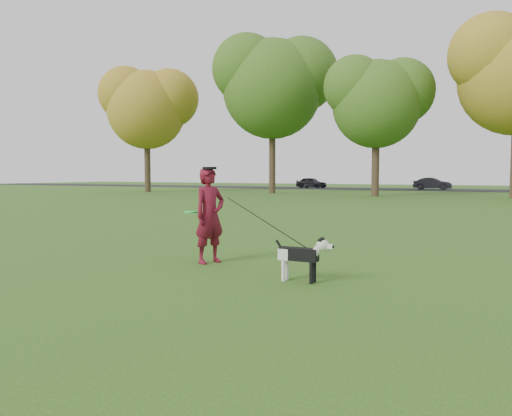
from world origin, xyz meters
The scene contains 8 objects.
ground centered at (0.00, 0.00, 0.00)m, with size 120.00×120.00×0.00m, color #285116.
road centered at (0.00, 40.00, 0.01)m, with size 120.00×7.00×0.02m, color black.
man centered at (-0.88, 0.21, 0.79)m, with size 0.58×0.38×1.58m, color #540C1C.
dog centered at (1.03, -0.47, 0.39)m, with size 0.85×0.17×0.65m.
car_left centered at (-13.68, 40.00, 0.55)m, with size 1.25×3.10×1.06m, color black.
car_mid centered at (-2.24, 40.00, 0.56)m, with size 1.13×3.25×1.07m, color black.
man_held_items centered at (0.31, -0.16, 0.77)m, with size 2.44×0.80×1.16m.
tree_row centered at (-1.43, 26.07, 7.41)m, with size 51.74×8.86×12.01m.
Camera 1 is at (3.44, -6.77, 1.48)m, focal length 35.00 mm.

